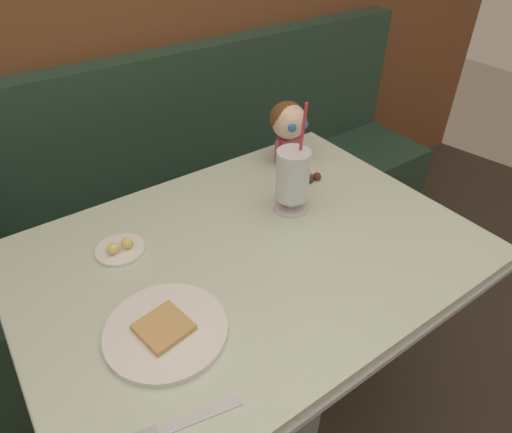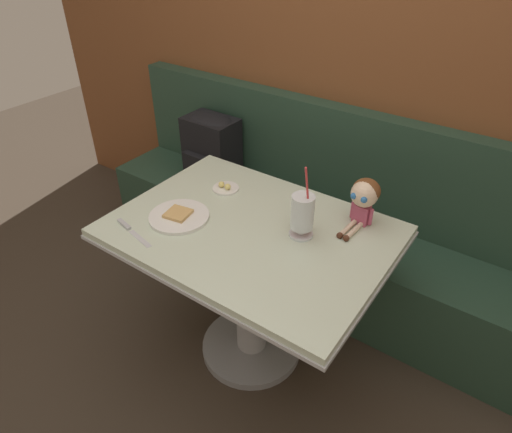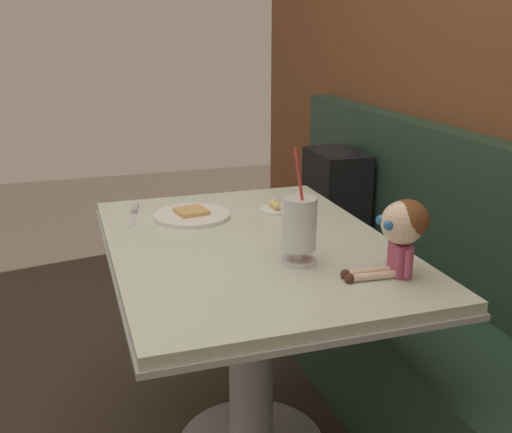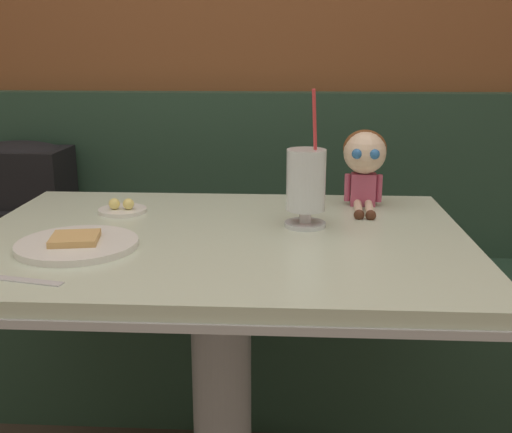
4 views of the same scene
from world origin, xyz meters
name	(u,v)px [view 2 (image 2 of 4)]	position (x,y,z in m)	size (l,w,h in m)	color
ground_plane	(229,373)	(0.00, 0.00, 0.00)	(8.00, 8.00, 0.00)	#382D23
wood_panel_wall	(357,61)	(0.00, 1.05, 1.20)	(4.40, 0.08, 2.40)	brown
booth_bench	(318,233)	(0.00, 0.81, 0.33)	(2.60, 0.48, 1.00)	#233D2D
diner_table	(251,265)	(0.00, 0.18, 0.54)	(1.11, 0.81, 0.74)	beige
toast_plate	(179,216)	(-0.28, 0.07, 0.75)	(0.25, 0.25, 0.03)	white
milkshake_glass	(302,214)	(0.19, 0.25, 0.84)	(0.10, 0.10, 0.32)	silver
butter_saucer	(225,188)	(-0.27, 0.35, 0.75)	(0.12, 0.12, 0.04)	white
butter_knife	(128,228)	(-0.39, -0.11, 0.74)	(0.23, 0.07, 0.01)	silver
seated_doll	(364,196)	(0.35, 0.47, 0.87)	(0.12, 0.22, 0.20)	#B74C6B
backpack	(211,147)	(-0.72, 0.78, 0.66)	(0.30, 0.25, 0.41)	black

